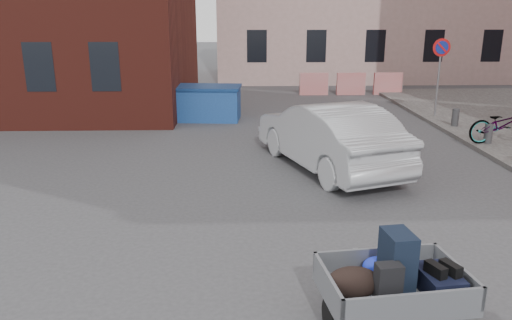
{
  "coord_description": "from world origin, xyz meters",
  "views": [
    {
      "loc": [
        -0.85,
        -7.62,
        3.57
      ],
      "look_at": [
        -0.58,
        0.78,
        1.1
      ],
      "focal_mm": 35.0,
      "sensor_mm": 36.0,
      "label": 1
    }
  ],
  "objects_px": {
    "dumpster": "(200,103)",
    "silver_car": "(328,135)",
    "trailer": "(392,282)",
    "bicycle": "(502,124)"
  },
  "relations": [
    {
      "from": "dumpster",
      "to": "silver_car",
      "type": "distance_m",
      "value": 6.79
    },
    {
      "from": "trailer",
      "to": "silver_car",
      "type": "height_order",
      "value": "silver_car"
    },
    {
      "from": "trailer",
      "to": "silver_car",
      "type": "relative_size",
      "value": 0.39
    },
    {
      "from": "trailer",
      "to": "bicycle",
      "type": "xyz_separation_m",
      "value": [
        5.5,
        8.21,
        0.03
      ]
    },
    {
      "from": "dumpster",
      "to": "silver_car",
      "type": "xyz_separation_m",
      "value": [
        3.47,
        -5.83,
        0.2
      ]
    },
    {
      "from": "trailer",
      "to": "silver_car",
      "type": "xyz_separation_m",
      "value": [
        0.34,
        6.41,
        0.19
      ]
    },
    {
      "from": "trailer",
      "to": "dumpster",
      "type": "distance_m",
      "value": 12.63
    },
    {
      "from": "bicycle",
      "to": "trailer",
      "type": "bearing_deg",
      "value": 138.98
    },
    {
      "from": "dumpster",
      "to": "trailer",
      "type": "bearing_deg",
      "value": -70.66
    },
    {
      "from": "dumpster",
      "to": "silver_car",
      "type": "height_order",
      "value": "silver_car"
    }
  ]
}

